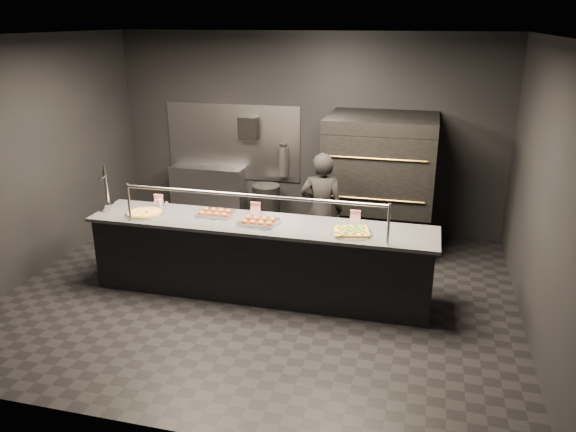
% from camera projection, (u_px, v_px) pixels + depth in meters
% --- Properties ---
extents(room, '(6.04, 6.00, 3.00)m').
position_uv_depth(room, '(258.00, 173.00, 6.40)').
color(room, black).
rests_on(room, ground).
extents(service_counter, '(4.10, 0.78, 1.37)m').
position_uv_depth(service_counter, '(260.00, 258.00, 6.69)').
color(service_counter, black).
rests_on(service_counter, ground).
extents(pizza_oven, '(1.50, 1.23, 1.91)m').
position_uv_depth(pizza_oven, '(379.00, 182.00, 7.98)').
color(pizza_oven, black).
rests_on(pizza_oven, ground).
extents(prep_shelf, '(1.20, 0.35, 0.90)m').
position_uv_depth(prep_shelf, '(208.00, 194.00, 9.19)').
color(prep_shelf, '#99999E').
rests_on(prep_shelf, ground).
extents(towel_dispenser, '(0.30, 0.20, 0.35)m').
position_uv_depth(towel_dispenser, '(249.00, 128.00, 8.72)').
color(towel_dispenser, black).
rests_on(towel_dispenser, room).
extents(fire_extinguisher, '(0.14, 0.14, 0.51)m').
position_uv_depth(fire_extinguisher, '(283.00, 161.00, 8.77)').
color(fire_extinguisher, '#B2B2B7').
rests_on(fire_extinguisher, room).
extents(beer_tap, '(0.16, 0.23, 0.61)m').
position_uv_depth(beer_tap, '(107.00, 197.00, 6.90)').
color(beer_tap, silver).
rests_on(beer_tap, service_counter).
extents(round_pizza, '(0.47, 0.47, 0.03)m').
position_uv_depth(round_pizza, '(145.00, 213.00, 6.81)').
color(round_pizza, silver).
rests_on(round_pizza, service_counter).
extents(slider_tray_a, '(0.48, 0.40, 0.07)m').
position_uv_depth(slider_tray_a, '(215.00, 213.00, 6.78)').
color(slider_tray_a, silver).
rests_on(slider_tray_a, service_counter).
extents(slider_tray_b, '(0.50, 0.43, 0.07)m').
position_uv_depth(slider_tray_b, '(259.00, 222.00, 6.49)').
color(slider_tray_b, silver).
rests_on(slider_tray_b, service_counter).
extents(square_pizza, '(0.48, 0.48, 0.05)m').
position_uv_depth(square_pizza, '(352.00, 232.00, 6.20)').
color(square_pizza, silver).
rests_on(square_pizza, service_counter).
extents(condiment_jar, '(0.14, 0.06, 0.09)m').
position_uv_depth(condiment_jar, '(162.00, 203.00, 7.08)').
color(condiment_jar, silver).
rests_on(condiment_jar, service_counter).
extents(tent_cards, '(2.62, 0.04, 0.15)m').
position_uv_depth(tent_cards, '(254.00, 208.00, 6.81)').
color(tent_cards, white).
rests_on(tent_cards, service_counter).
extents(trash_bin, '(0.44, 0.44, 0.73)m').
position_uv_depth(trash_bin, '(266.00, 208.00, 8.78)').
color(trash_bin, black).
rests_on(trash_bin, ground).
extents(worker, '(0.61, 0.44, 1.56)m').
position_uv_depth(worker, '(321.00, 211.00, 7.37)').
color(worker, black).
rests_on(worker, ground).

